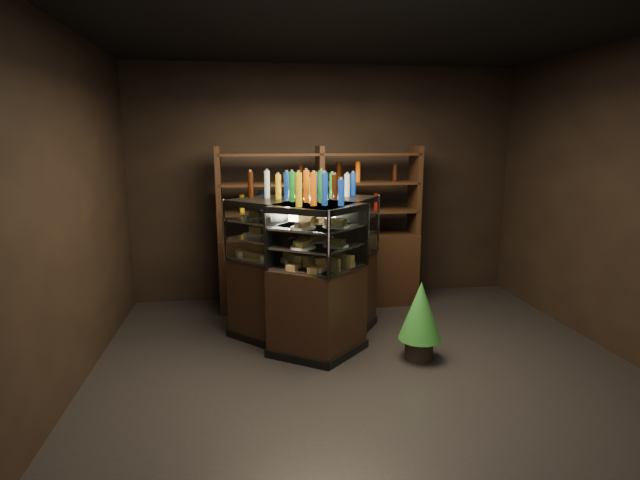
# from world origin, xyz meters

# --- Properties ---
(ground) EXTENTS (5.00, 5.00, 0.00)m
(ground) POSITION_xyz_m (0.00, 0.00, 0.00)
(ground) COLOR black
(ground) RESTS_ON ground
(room_shell) EXTENTS (5.02, 5.02, 3.01)m
(room_shell) POSITION_xyz_m (0.00, 0.00, 1.94)
(room_shell) COLOR black
(room_shell) RESTS_ON ground
(display_case) EXTENTS (1.71, 1.51, 1.48)m
(display_case) POSITION_xyz_m (-0.42, 0.95, 0.50)
(display_case) COLOR black
(display_case) RESTS_ON ground
(food_display) EXTENTS (1.26, 1.12, 0.46)m
(food_display) POSITION_xyz_m (-0.42, 0.94, 1.10)
(food_display) COLOR gold
(food_display) RESTS_ON display_case
(bottles_top) EXTENTS (1.08, 0.98, 0.30)m
(bottles_top) POSITION_xyz_m (-0.42, 0.95, 1.62)
(bottles_top) COLOR black
(bottles_top) RESTS_ON display_case
(potted_conifer) EXTENTS (0.41, 0.41, 0.87)m
(potted_conifer) POSITION_xyz_m (0.55, 0.35, 0.50)
(potted_conifer) COLOR black
(potted_conifer) RESTS_ON ground
(back_shelving) EXTENTS (2.48, 0.44, 2.00)m
(back_shelving) POSITION_xyz_m (-0.16, 2.05, 0.61)
(back_shelving) COLOR black
(back_shelving) RESTS_ON ground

